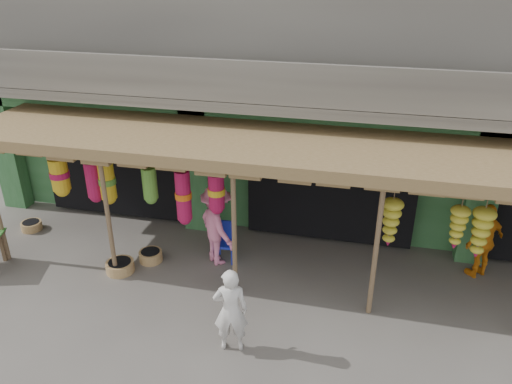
% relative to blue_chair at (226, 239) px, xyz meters
% --- Properties ---
extents(ground, '(80.00, 80.00, 0.00)m').
position_rel_blue_chair_xyz_m(ground, '(2.00, -0.91, -0.47)').
color(ground, '#514C47').
rests_on(ground, ground).
extents(building, '(16.40, 6.80, 7.00)m').
position_rel_blue_chair_xyz_m(building, '(2.00, 3.96, 2.90)').
color(building, gray).
rests_on(building, ground).
extents(awning, '(14.00, 2.70, 2.79)m').
position_rel_blue_chair_xyz_m(awning, '(1.85, -0.11, 2.11)').
color(awning, brown).
rests_on(awning, ground).
extents(blue_chair, '(0.42, 0.43, 0.84)m').
position_rel_blue_chair_xyz_m(blue_chair, '(0.00, 0.00, 0.00)').
color(blue_chair, '#1A2AAE').
rests_on(blue_chair, ground).
extents(basket_left, '(0.58, 0.58, 0.20)m').
position_rel_blue_chair_xyz_m(basket_left, '(-4.79, 0.09, -0.37)').
color(basket_left, olive).
rests_on(basket_left, ground).
extents(basket_mid, '(0.60, 0.60, 0.22)m').
position_rel_blue_chair_xyz_m(basket_mid, '(-1.97, -0.98, -0.36)').
color(basket_mid, '#9D7E46').
rests_on(basket_mid, ground).
extents(basket_right, '(0.64, 0.64, 0.22)m').
position_rel_blue_chair_xyz_m(basket_right, '(-1.52, -0.48, -0.36)').
color(basket_right, olive).
rests_on(basket_right, ground).
extents(person_front, '(0.62, 0.48, 1.52)m').
position_rel_blue_chair_xyz_m(person_front, '(0.84, -2.55, 0.29)').
color(person_front, silver).
rests_on(person_front, ground).
extents(person_vendor, '(0.96, 0.88, 1.58)m').
position_rel_blue_chair_xyz_m(person_vendor, '(5.09, 0.59, 0.32)').
color(person_vendor, orange).
rests_on(person_vendor, ground).
extents(person_shopper, '(1.25, 1.24, 1.73)m').
position_rel_blue_chair_xyz_m(person_shopper, '(-0.14, -0.17, 0.40)').
color(person_shopper, pink).
rests_on(person_shopper, ground).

